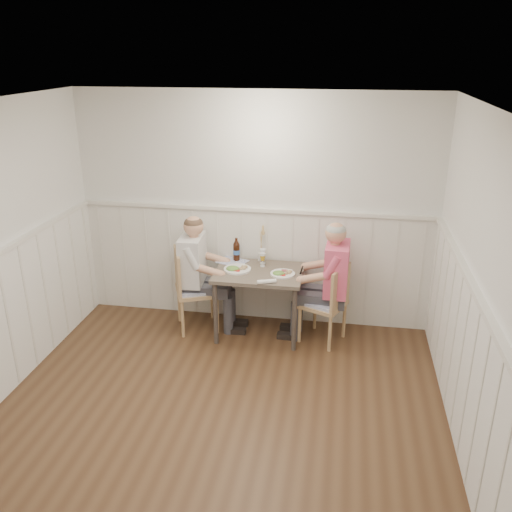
% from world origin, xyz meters
% --- Properties ---
extents(ground_plane, '(4.50, 4.50, 0.00)m').
position_xyz_m(ground_plane, '(0.00, 0.00, 0.00)').
color(ground_plane, '#472E1B').
extents(room_shell, '(4.04, 4.54, 2.60)m').
position_xyz_m(room_shell, '(0.00, 0.00, 1.52)').
color(room_shell, white).
rests_on(room_shell, ground).
extents(wainscot, '(4.00, 4.49, 1.34)m').
position_xyz_m(wainscot, '(0.00, 0.69, 0.69)').
color(wainscot, silver).
rests_on(wainscot, ground).
extents(dining_table, '(0.94, 0.70, 0.75)m').
position_xyz_m(dining_table, '(0.12, 1.84, 0.65)').
color(dining_table, '#50443D').
rests_on(dining_table, ground).
extents(chair_right, '(0.55, 0.55, 0.89)m').
position_xyz_m(chair_right, '(0.87, 1.79, 0.48)').
color(chair_right, tan).
rests_on(chair_right, ground).
extents(chair_left, '(0.58, 0.58, 0.94)m').
position_xyz_m(chair_left, '(-0.64, 1.84, 0.51)').
color(chair_left, tan).
rests_on(chair_left, ground).
extents(man_in_pink, '(0.64, 0.44, 1.36)m').
position_xyz_m(man_in_pink, '(0.90, 1.84, 0.57)').
color(man_in_pink, '#3F3F47').
rests_on(man_in_pink, ground).
extents(diner_cream, '(0.64, 0.44, 1.34)m').
position_xyz_m(diner_cream, '(-0.58, 1.86, 0.56)').
color(diner_cream, '#3F3F47').
rests_on(diner_cream, ground).
extents(plate_man, '(0.26, 0.26, 0.07)m').
position_xyz_m(plate_man, '(0.37, 1.78, 0.77)').
color(plate_man, white).
rests_on(plate_man, dining_table).
extents(plate_diner, '(0.29, 0.29, 0.07)m').
position_xyz_m(plate_diner, '(-0.13, 1.82, 0.77)').
color(plate_diner, white).
rests_on(plate_diner, dining_table).
extents(beer_glass_a, '(0.07, 0.07, 0.17)m').
position_xyz_m(beer_glass_a, '(0.13, 2.06, 0.87)').
color(beer_glass_a, silver).
rests_on(beer_glass_a, dining_table).
extents(beer_glass_b, '(0.06, 0.06, 0.15)m').
position_xyz_m(beer_glass_b, '(0.14, 1.98, 0.85)').
color(beer_glass_b, silver).
rests_on(beer_glass_b, dining_table).
extents(beer_bottle, '(0.07, 0.07, 0.27)m').
position_xyz_m(beer_bottle, '(-0.18, 2.11, 0.87)').
color(beer_bottle, black).
rests_on(beer_bottle, dining_table).
extents(rolled_napkin, '(0.20, 0.11, 0.04)m').
position_xyz_m(rolled_napkin, '(0.25, 1.53, 0.77)').
color(rolled_napkin, white).
rests_on(rolled_napkin, dining_table).
extents(grass_vase, '(0.05, 0.05, 0.44)m').
position_xyz_m(grass_vase, '(0.08, 2.15, 0.95)').
color(grass_vase, silver).
rests_on(grass_vase, dining_table).
extents(gingham_mat, '(0.38, 0.34, 0.01)m').
position_xyz_m(gingham_mat, '(-0.22, 2.06, 0.75)').
color(gingham_mat, '#6773B3').
rests_on(gingham_mat, dining_table).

